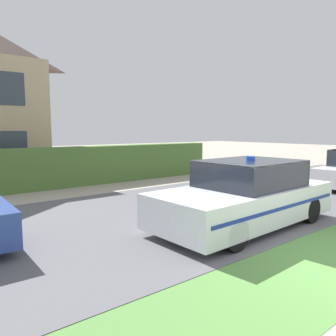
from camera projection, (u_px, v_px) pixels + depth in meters
The scene contains 4 objects.
road_strip at pixel (178, 210), 8.60m from camera, with size 28.00×6.37×0.01m, color #5B5B60.
lawn_verge at pixel (336, 257), 5.44m from camera, with size 28.00×1.77×0.01m, color #568C42.
garden_hedge at pixel (94, 165), 12.79m from camera, with size 11.03×0.80×1.47m, color #4C7233.
police_car at pixel (246, 195), 7.12m from camera, with size 4.44×1.99×1.52m.
Camera 1 is at (-5.44, -2.00, 2.10)m, focal length 35.00 mm.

